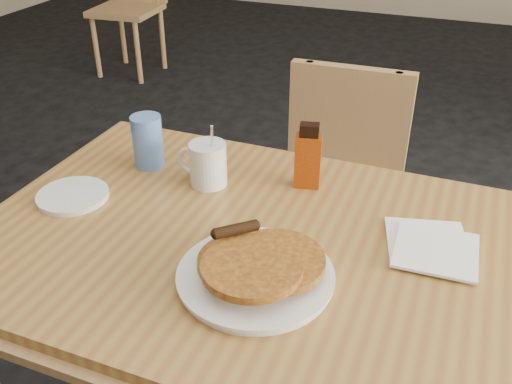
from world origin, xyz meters
TOP-DOWN VIEW (x-y plane):
  - main_table at (0.05, 0.04)m, footprint 1.20×0.82m
  - chair_main_far at (0.05, 0.75)m, footprint 0.39×0.40m
  - pancake_plate at (0.09, -0.08)m, footprint 0.28×0.28m
  - coffee_mug at (-0.14, 0.20)m, footprint 0.12×0.08m
  - syrup_bottle at (0.08, 0.28)m, footprint 0.06×0.05m
  - napkin_stack at (0.37, 0.13)m, footprint 0.19×0.20m
  - blue_tumbler at (-0.31, 0.23)m, footprint 0.09×0.09m
  - side_saucer at (-0.39, 0.03)m, footprint 0.20×0.20m

SIDE VIEW (x-z plane):
  - chair_main_far at x=0.05m, z-range 0.08..0.93m
  - main_table at x=0.05m, z-range 0.33..1.08m
  - napkin_stack at x=0.37m, z-range 0.75..0.76m
  - side_saucer at x=-0.39m, z-range 0.75..0.76m
  - pancake_plate at x=0.09m, z-range 0.73..0.82m
  - coffee_mug at x=-0.14m, z-range 0.72..0.88m
  - blue_tumbler at x=-0.31m, z-range 0.75..0.88m
  - syrup_bottle at x=0.08m, z-range 0.74..0.90m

